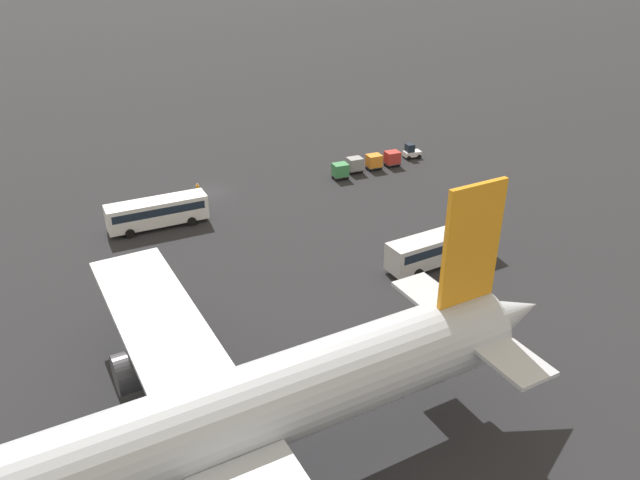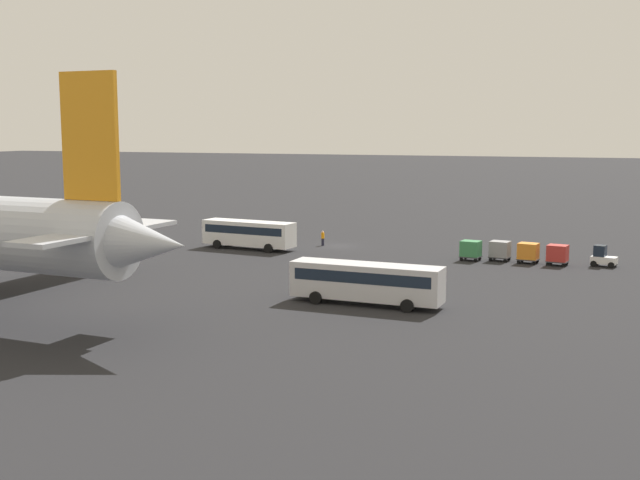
{
  "view_description": "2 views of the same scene",
  "coord_description": "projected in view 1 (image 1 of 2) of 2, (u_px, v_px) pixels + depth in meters",
  "views": [
    {
      "loc": [
        27.2,
        67.65,
        31.1
      ],
      "look_at": [
        -0.03,
        25.33,
        4.52
      ],
      "focal_mm": 35.0,
      "sensor_mm": 36.0,
      "label": 1
    },
    {
      "loc": [
        -29.7,
        87.11,
        13.65
      ],
      "look_at": [
        -7.72,
        27.08,
        4.65
      ],
      "focal_mm": 45.0,
      "sensor_mm": 36.0,
      "label": 2
    }
  ],
  "objects": [
    {
      "name": "baggage_tug",
      "position": [
        411.0,
        152.0,
        88.3
      ],
      "size": [
        2.62,
        2.07,
        2.1
      ],
      "rotation": [
        0.0,
        0.0,
        -0.22
      ],
      "color": "white",
      "rests_on": "ground"
    },
    {
      "name": "cargo_cart_grey",
      "position": [
        355.0,
        164.0,
        83.25
      ],
      "size": [
        2.25,
        1.99,
        2.06
      ],
      "rotation": [
        0.0,
        0.0,
        -0.17
      ],
      "color": "#38383D",
      "rests_on": "ground"
    },
    {
      "name": "cargo_cart_red",
      "position": [
        392.0,
        158.0,
        85.41
      ],
      "size": [
        2.25,
        1.99,
        2.06
      ],
      "rotation": [
        0.0,
        0.0,
        -0.17
      ],
      "color": "#38383D",
      "rests_on": "ground"
    },
    {
      "name": "airplane",
      "position": [
        191.0,
        433.0,
        33.29
      ],
      "size": [
        51.29,
        44.2,
        17.12
      ],
      "rotation": [
        0.0,
        0.0,
        -0.07
      ],
      "color": "#B2B7C1",
      "rests_on": "ground"
    },
    {
      "name": "worker_person",
      "position": [
        198.0,
        190.0,
        76.36
      ],
      "size": [
        0.38,
        0.38,
        1.74
      ],
      "color": "#1E1E2D",
      "rests_on": "ground"
    },
    {
      "name": "shuttle_bus_near",
      "position": [
        157.0,
        211.0,
        68.56
      ],
      "size": [
        11.16,
        3.98,
        3.18
      ],
      "rotation": [
        0.0,
        0.0,
        -0.12
      ],
      "color": "white",
      "rests_on": "ground"
    },
    {
      "name": "cargo_cart_orange",
      "position": [
        374.0,
        161.0,
        84.28
      ],
      "size": [
        2.25,
        1.99,
        2.06
      ],
      "rotation": [
        0.0,
        0.0,
        -0.17
      ],
      "color": "#38383D",
      "rests_on": "ground"
    },
    {
      "name": "shuttle_bus_far",
      "position": [
        441.0,
        246.0,
        61.43
      ],
      "size": [
        12.06,
        3.4,
        3.2
      ],
      "rotation": [
        0.0,
        0.0,
        -0.05
      ],
      "color": "silver",
      "rests_on": "ground"
    },
    {
      "name": "ground_plane",
      "position": [
        210.0,
        192.0,
        77.84
      ],
      "size": [
        600.0,
        600.0,
        0.0
      ],
      "primitive_type": "plane",
      "color": "#232326"
    },
    {
      "name": "cargo_cart_green",
      "position": [
        340.0,
        170.0,
        81.3
      ],
      "size": [
        2.25,
        1.99,
        2.06
      ],
      "rotation": [
        0.0,
        0.0,
        -0.17
      ],
      "color": "#38383D",
      "rests_on": "ground"
    }
  ]
}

